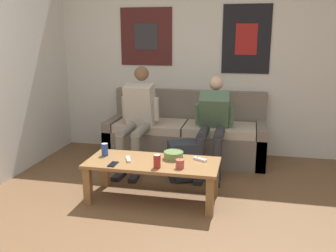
# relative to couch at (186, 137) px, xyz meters

# --- Properties ---
(wall_back) EXTENTS (10.00, 0.07, 2.55)m
(wall_back) POSITION_rel_couch_xyz_m (0.09, 0.35, 0.99)
(wall_back) COLOR silver
(wall_back) RESTS_ON ground_plane
(couch) EXTENTS (2.01, 0.72, 0.85)m
(couch) POSITION_rel_couch_xyz_m (0.00, 0.00, 0.00)
(couch) COLOR #70665B
(couch) RESTS_ON ground_plane
(coffee_table) EXTENTS (1.27, 0.55, 0.39)m
(coffee_table) POSITION_rel_couch_xyz_m (-0.10, -1.32, 0.04)
(coffee_table) COLOR olive
(coffee_table) RESTS_ON ground_plane
(person_seated_adult) EXTENTS (0.47, 0.88, 1.19)m
(person_seated_adult) POSITION_rel_couch_xyz_m (-0.52, -0.40, 0.35)
(person_seated_adult) COLOR gray
(person_seated_adult) RESTS_ON ground_plane
(person_seated_teen) EXTENTS (0.47, 0.93, 1.09)m
(person_seated_teen) POSITION_rel_couch_xyz_m (0.38, -0.35, 0.31)
(person_seated_teen) COLOR #2D2D33
(person_seated_teen) RESTS_ON ground_plane
(backpack) EXTENTS (0.41, 0.37, 0.42)m
(backpack) POSITION_rel_couch_xyz_m (0.11, -0.73, -0.08)
(backpack) COLOR #282D38
(backpack) RESTS_ON ground_plane
(ceramic_bowl) EXTENTS (0.20, 0.20, 0.07)m
(ceramic_bowl) POSITION_rel_couch_xyz_m (0.08, -1.20, 0.15)
(ceramic_bowl) COLOR #607F47
(ceramic_bowl) RESTS_ON coffee_table
(pillar_candle) EXTENTS (0.08, 0.08, 0.09)m
(pillar_candle) POSITION_rel_couch_xyz_m (0.19, -1.45, 0.15)
(pillar_candle) COLOR #B24C42
(pillar_candle) RESTS_ON coffee_table
(drink_can_blue) EXTENTS (0.07, 0.07, 0.12)m
(drink_can_blue) POSITION_rel_couch_xyz_m (-0.61, -1.25, 0.17)
(drink_can_blue) COLOR #28479E
(drink_can_blue) RESTS_ON coffee_table
(drink_can_red) EXTENTS (0.07, 0.07, 0.12)m
(drink_can_red) POSITION_rel_couch_xyz_m (-0.02, -1.48, 0.17)
(drink_can_red) COLOR maroon
(drink_can_red) RESTS_ON coffee_table
(game_controller_near_left) EXTENTS (0.14, 0.10, 0.03)m
(game_controller_near_left) POSITION_rel_couch_xyz_m (0.34, -1.20, 0.12)
(game_controller_near_left) COLOR white
(game_controller_near_left) RESTS_ON coffee_table
(game_controller_near_right) EXTENTS (0.09, 0.15, 0.03)m
(game_controller_near_right) POSITION_rel_couch_xyz_m (-0.33, -1.35, 0.12)
(game_controller_near_right) COLOR white
(game_controller_near_right) RESTS_ON coffee_table
(cell_phone) EXTENTS (0.07, 0.14, 0.01)m
(cell_phone) POSITION_rel_couch_xyz_m (-0.44, -1.49, 0.11)
(cell_phone) COLOR black
(cell_phone) RESTS_ON coffee_table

